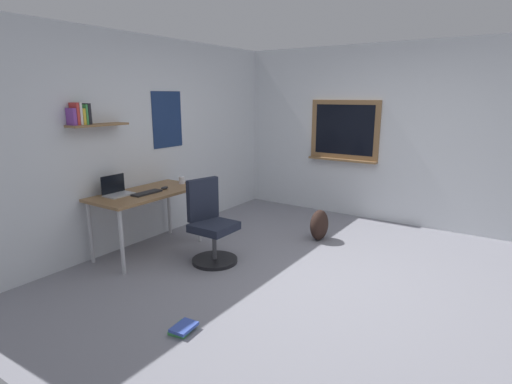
{
  "coord_description": "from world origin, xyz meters",
  "views": [
    {
      "loc": [
        -3.6,
        -1.65,
        1.87
      ],
      "look_at": [
        -0.08,
        0.71,
        0.85
      ],
      "focal_mm": 28.33,
      "sensor_mm": 36.0,
      "label": 1
    }
  ],
  "objects": [
    {
      "name": "desk",
      "position": [
        -0.45,
        2.04,
        0.67
      ],
      "size": [
        1.33,
        0.66,
        0.75
      ],
      "color": "olive",
      "rests_on": "ground"
    },
    {
      "name": "backpack",
      "position": [
        1.08,
        0.48,
        0.2
      ],
      "size": [
        0.32,
        0.22,
        0.41
      ],
      "primitive_type": "ellipsoid",
      "color": "black",
      "rests_on": "ground"
    },
    {
      "name": "computer_mouse",
      "position": [
        -0.24,
        1.96,
        0.77
      ],
      "size": [
        0.1,
        0.06,
        0.03
      ],
      "primitive_type": "ellipsoid",
      "color": "#262628",
      "rests_on": "desk"
    },
    {
      "name": "wall_right",
      "position": [
        2.45,
        0.03,
        1.3
      ],
      "size": [
        0.22,
        5.0,
        2.6
      ],
      "color": "silver",
      "rests_on": "ground"
    },
    {
      "name": "keyboard",
      "position": [
        -0.52,
        1.96,
        0.76
      ],
      "size": [
        0.37,
        0.13,
        0.02
      ],
      "primitive_type": "cube",
      "color": "black",
      "rests_on": "desk"
    },
    {
      "name": "coffee_mug",
      "position": [
        0.12,
        2.01,
        0.8
      ],
      "size": [
        0.08,
        0.08,
        0.09
      ],
      "primitive_type": "cylinder",
      "color": "silver",
      "rests_on": "desk"
    },
    {
      "name": "office_chair",
      "position": [
        -0.26,
        1.22,
        0.41
      ],
      "size": [
        0.52,
        0.54,
        0.95
      ],
      "color": "black",
      "rests_on": "ground"
    },
    {
      "name": "ground_plane",
      "position": [
        0.0,
        0.0,
        0.0
      ],
      "size": [
        5.2,
        5.2,
        0.0
      ],
      "primitive_type": "plane",
      "color": "gray",
      "rests_on": "ground"
    },
    {
      "name": "book_stack_on_floor",
      "position": [
        -1.5,
        0.47,
        0.03
      ],
      "size": [
        0.24,
        0.21,
        0.06
      ],
      "color": "#3D934C",
      "rests_on": "ground"
    },
    {
      "name": "laptop",
      "position": [
        -0.75,
        2.19,
        0.8
      ],
      "size": [
        0.31,
        0.21,
        0.23
      ],
      "color": "#ADAFB5",
      "rests_on": "desk"
    },
    {
      "name": "wall_back",
      "position": [
        -0.01,
        2.45,
        1.3
      ],
      "size": [
        5.0,
        0.3,
        2.6
      ],
      "color": "silver",
      "rests_on": "ground"
    }
  ]
}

